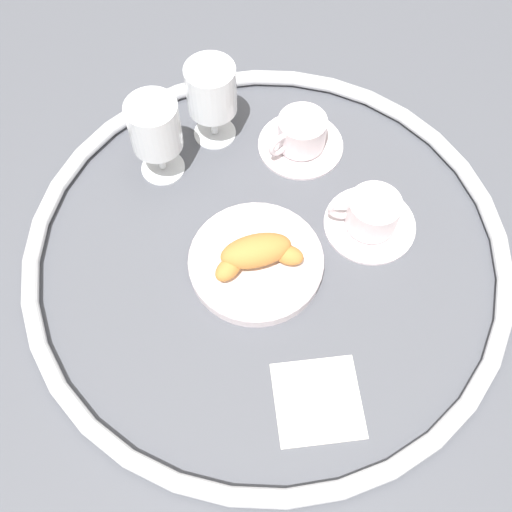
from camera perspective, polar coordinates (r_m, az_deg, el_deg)
name	(u,v)px	position (r m, az deg, el deg)	size (l,w,h in m)	color
ground_plane	(267,254)	(0.90, 1.03, 0.19)	(2.20, 2.20, 0.00)	#4C4F56
table_chrome_rim	(267,250)	(0.89, 1.04, 0.57)	(0.70, 0.70, 0.02)	silver
pastry_plate	(256,262)	(0.88, 0.00, -0.54)	(0.19, 0.19, 0.02)	silver
croissant_large	(257,253)	(0.85, 0.05, 0.24)	(0.13, 0.08, 0.04)	#BC7A38
coffee_cup_near	(301,136)	(0.99, 4.12, 10.91)	(0.14, 0.14, 0.06)	silver
coffee_cup_far	(371,216)	(0.92, 10.49, 3.63)	(0.14, 0.14, 0.06)	silver
juice_glass_left	(155,129)	(0.92, -9.23, 11.43)	(0.08, 0.08, 0.14)	white
juice_glass_right	(211,92)	(0.96, -4.11, 14.75)	(0.08, 0.08, 0.14)	white
folded_napkin	(318,400)	(0.82, 5.67, -13.00)	(0.11, 0.11, 0.01)	silver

